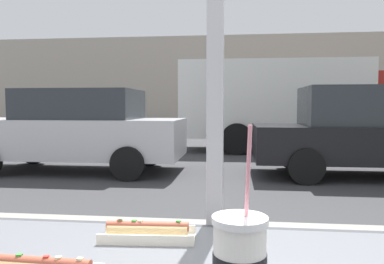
{
  "coord_description": "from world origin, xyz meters",
  "views": [
    {
      "loc": [
        0.06,
        -1.1,
        1.37
      ],
      "look_at": [
        -0.43,
        3.18,
        1.08
      ],
      "focal_mm": 35.5,
      "sensor_mm": 36.0,
      "label": 1
    }
  ],
  "objects_px": {
    "parked_car_silver": "(76,130)",
    "parked_car_black": "(371,132)",
    "box_truck": "(297,102)",
    "hotdog_tray_near": "(148,231)"
  },
  "relations": [
    {
      "from": "parked_car_silver",
      "to": "parked_car_black",
      "type": "xyz_separation_m",
      "value": [
        5.95,
        0.0,
        0.0
      ]
    },
    {
      "from": "parked_car_silver",
      "to": "box_truck",
      "type": "xyz_separation_m",
      "value": [
        5.21,
        4.27,
        0.64
      ]
    },
    {
      "from": "parked_car_silver",
      "to": "parked_car_black",
      "type": "height_order",
      "value": "parked_car_black"
    },
    {
      "from": "parked_car_black",
      "to": "hotdog_tray_near",
      "type": "bearing_deg",
      "value": -113.14
    },
    {
      "from": "parked_car_silver",
      "to": "box_truck",
      "type": "relative_size",
      "value": 0.63
    },
    {
      "from": "parked_car_silver",
      "to": "hotdog_tray_near",
      "type": "bearing_deg",
      "value": -65.02
    },
    {
      "from": "hotdog_tray_near",
      "to": "box_truck",
      "type": "xyz_separation_m",
      "value": [
        2.11,
        10.93,
        0.49
      ]
    },
    {
      "from": "hotdog_tray_near",
      "to": "parked_car_black",
      "type": "bearing_deg",
      "value": 66.86
    },
    {
      "from": "hotdog_tray_near",
      "to": "parked_car_silver",
      "type": "xyz_separation_m",
      "value": [
        -3.1,
        6.66,
        -0.15
      ]
    },
    {
      "from": "hotdog_tray_near",
      "to": "box_truck",
      "type": "relative_size",
      "value": 0.04
    }
  ]
}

